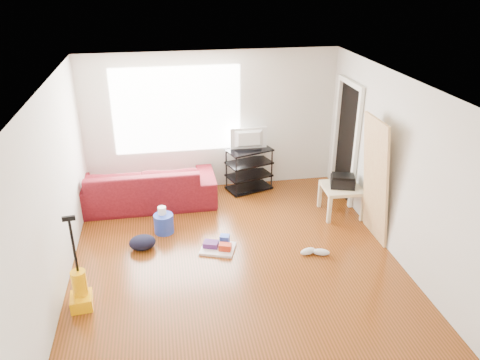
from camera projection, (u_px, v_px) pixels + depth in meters
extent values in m
cube|color=#4A2B0B|center=(235.00, 260.00, 6.60)|extent=(4.50, 5.00, 0.01)
cube|color=white|center=(234.00, 85.00, 5.55)|extent=(4.50, 5.00, 0.01)
cube|color=beige|center=(212.00, 122.00, 8.31)|extent=(4.50, 0.01, 2.50)
cube|color=beige|center=(285.00, 306.00, 3.84)|extent=(4.50, 0.01, 2.50)
cube|color=beige|center=(54.00, 193.00, 5.72)|extent=(0.01, 5.00, 2.50)
cube|color=beige|center=(396.00, 168.00, 6.43)|extent=(0.01, 5.00, 2.50)
cube|color=white|center=(177.00, 110.00, 8.09)|extent=(2.20, 0.01, 1.50)
cube|color=white|center=(355.00, 152.00, 7.65)|extent=(0.06, 0.08, 2.00)
cube|color=white|center=(336.00, 135.00, 8.45)|extent=(0.06, 0.08, 2.00)
cube|color=white|center=(351.00, 83.00, 7.61)|extent=(0.06, 0.98, 0.08)
cube|color=black|center=(347.00, 143.00, 8.05)|extent=(0.01, 0.86, 1.98)
imported|color=#430810|center=(146.00, 204.00, 8.15)|extent=(2.43, 0.95, 0.71)
cube|color=black|center=(249.00, 188.00, 8.67)|extent=(0.89, 0.67, 0.03)
cube|color=black|center=(249.00, 175.00, 8.57)|extent=(0.89, 0.67, 0.03)
cube|color=black|center=(249.00, 163.00, 8.46)|extent=(0.89, 0.67, 0.03)
cube|color=black|center=(249.00, 150.00, 8.36)|extent=(0.89, 0.67, 0.03)
cylinder|color=black|center=(236.00, 177.00, 8.21)|extent=(0.03, 0.03, 0.79)
cylinder|color=black|center=(226.00, 170.00, 8.52)|extent=(0.03, 0.03, 0.79)
cylinder|color=black|center=(272.00, 170.00, 8.52)|extent=(0.03, 0.03, 0.79)
cylinder|color=black|center=(261.00, 162.00, 8.83)|extent=(0.03, 0.03, 0.79)
imported|color=black|center=(249.00, 139.00, 8.27)|extent=(0.66, 0.09, 0.38)
cube|color=#D5BA8B|center=(342.00, 188.00, 7.65)|extent=(0.64, 0.64, 0.06)
cube|color=#D5BA8B|center=(329.00, 210.00, 7.48)|extent=(0.06, 0.06, 0.44)
cube|color=#D5BA8B|center=(320.00, 195.00, 7.97)|extent=(0.06, 0.06, 0.44)
cube|color=#D5BA8B|center=(363.00, 208.00, 7.54)|extent=(0.06, 0.06, 0.44)
cube|color=#D5BA8B|center=(351.00, 193.00, 8.04)|extent=(0.06, 0.06, 0.44)
cube|color=black|center=(343.00, 182.00, 7.60)|extent=(0.46, 0.40, 0.17)
cube|color=black|center=(343.00, 176.00, 7.56)|extent=(0.41, 0.35, 0.04)
cylinder|color=#243EB0|center=(165.00, 232.00, 7.30)|extent=(0.33, 0.33, 0.30)
cylinder|color=white|center=(163.00, 219.00, 7.24)|extent=(0.13, 0.13, 0.12)
cube|color=silver|center=(218.00, 249.00, 6.83)|extent=(0.58, 0.53, 0.04)
cube|color=red|center=(225.00, 247.00, 6.75)|extent=(0.20, 0.17, 0.10)
cube|color=#441C5A|center=(211.00, 244.00, 6.84)|extent=(0.25, 0.22, 0.08)
cube|color=blue|center=(225.00, 239.00, 6.90)|extent=(0.17, 0.15, 0.14)
ellipsoid|color=black|center=(143.00, 249.00, 6.87)|extent=(0.41, 0.34, 0.21)
ellipsoid|color=silver|center=(308.00, 251.00, 6.72)|extent=(0.26, 0.16, 0.10)
ellipsoid|color=silver|center=(321.00, 252.00, 6.70)|extent=(0.26, 0.18, 0.10)
cube|color=#F1A000|center=(82.00, 301.00, 5.67)|extent=(0.28, 0.31, 0.16)
cylinder|color=#F1A000|center=(79.00, 283.00, 5.61)|extent=(0.18, 0.18, 0.32)
cylinder|color=black|center=(74.00, 246.00, 5.43)|extent=(0.03, 0.03, 0.68)
cube|color=black|center=(69.00, 218.00, 5.27)|extent=(0.15, 0.05, 0.05)
cube|color=#B57C4E|center=(368.00, 235.00, 7.21)|extent=(0.23, 0.75, 1.88)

